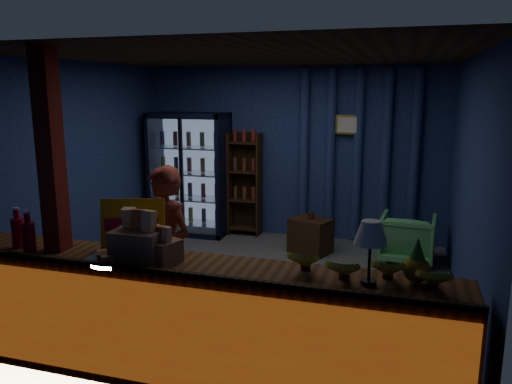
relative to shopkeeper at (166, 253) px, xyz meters
The scene contains 19 objects.
ground 1.60m from the shopkeeper, 74.90° to the left, with size 4.60×4.60×0.00m, color #515154.
room_walls 1.58m from the shopkeeper, 74.90° to the left, with size 4.60×4.60×4.60m.
counter 0.75m from the shopkeeper, 57.96° to the right, with size 4.40×0.57×0.99m.
support_post 1.02m from the shopkeeper, 140.64° to the right, with size 0.16×0.16×2.60m, color maroon.
beverage_cooler 3.47m from the shopkeeper, 110.10° to the left, with size 1.20×0.62×1.90m.
bottle_shelf 3.41m from the shopkeeper, 95.72° to the left, with size 0.50×0.28×1.60m.
curtain_folds 3.76m from the shopkeeper, 68.62° to the left, with size 1.74×0.14×2.50m.
framed_picture 3.76m from the shopkeeper, 70.57° to the left, with size 0.36×0.04×0.28m.
shopkeeper is the anchor object (origin of this frame).
green_chair 3.51m from the shopkeeper, 52.51° to the left, with size 0.68×0.70×0.64m, color #62C56E.
side_table 2.93m from the shopkeeper, 73.41° to the left, with size 0.64×0.56×0.58m.
yellow_sign 0.51m from the shopkeeper, 107.74° to the right, with size 0.53×0.28×0.42m.
soda_bottles 1.19m from the shopkeeper, 145.62° to the right, with size 0.28×0.19×0.34m.
snack_box_left 0.68m from the shopkeeper, 81.19° to the right, with size 0.39×0.33×0.40m.
snack_box_centre 0.69m from the shopkeeper, 65.21° to the right, with size 0.33×0.30×0.28m.
pastry_tray 0.69m from the shopkeeper, 97.18° to the right, with size 0.44×0.44×0.07m.
banana_bunches 1.91m from the shopkeeper, 16.53° to the right, with size 1.14×0.32×0.18m.
table_lamp 2.00m from the shopkeeper, 18.19° to the right, with size 0.23×0.23×0.45m.
pineapple 2.22m from the shopkeeper, 12.68° to the right, with size 0.18×0.18×0.32m.
Camera 1 is at (1.67, -5.22, 2.26)m, focal length 35.00 mm.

